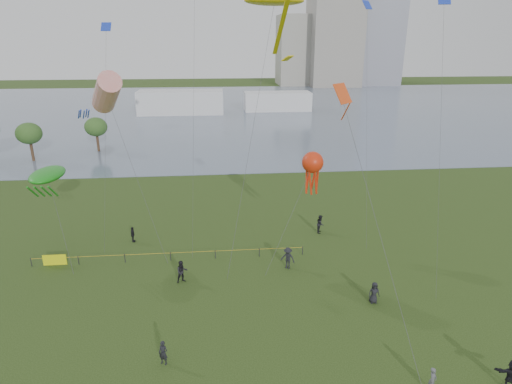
{
  "coord_description": "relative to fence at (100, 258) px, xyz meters",
  "views": [
    {
      "loc": [
        -2.75,
        -19.85,
        18.8
      ],
      "look_at": [
        0.0,
        10.0,
        8.0
      ],
      "focal_mm": 30.0,
      "sensor_mm": 36.0,
      "label": 1
    }
  ],
  "objects": [
    {
      "name": "spectator_d",
      "position": [
        21.98,
        -7.96,
        0.29
      ],
      "size": [
        0.83,
        0.54,
        1.69
      ],
      "primitive_type": "imported",
      "rotation": [
        0.0,
        0.0,
        -0.0
      ],
      "color": "black",
      "rests_on": "ground_plane"
    },
    {
      "name": "building_low",
      "position": [
        45.38,
        153.26,
        13.45
      ],
      "size": [
        16.0,
        18.0,
        28.0
      ],
      "primitive_type": "cube",
      "color": "gray",
      "rests_on": "ground_plane"
    },
    {
      "name": "spectator_b",
      "position": [
        16.35,
        -2.32,
        0.42
      ],
      "size": [
        1.46,
        1.26,
        1.96
      ],
      "primitive_type": "imported",
      "rotation": [
        0.0,
        0.0,
        -0.52
      ],
      "color": "black",
      "rests_on": "ground_plane"
    },
    {
      "name": "kite_stingray",
      "position": [
        15.98,
        5.98,
        21.29
      ],
      "size": [
        7.6,
        11.45,
        22.33
      ],
      "rotation": [
        0.0,
        0.0,
        0.25
      ],
      "color": "#3F3F42"
    },
    {
      "name": "pavilion_right",
      "position": [
        27.38,
        83.26,
        1.95
      ],
      "size": [
        18.0,
        7.0,
        5.0
      ],
      "primitive_type": "cube",
      "color": "silver",
      "rests_on": "ground_plane"
    },
    {
      "name": "kite_flyer",
      "position": [
        22.21,
        -16.66,
        0.24
      ],
      "size": [
        0.68,
        0.67,
        1.58
      ],
      "primitive_type": "imported",
      "rotation": [
        0.0,
        0.0,
        0.77
      ],
      "color": "#515258",
      "rests_on": "ground_plane"
    },
    {
      "name": "spectator_f",
      "position": [
        6.95,
        -13.08,
        0.25
      ],
      "size": [
        0.69,
        0.59,
        1.61
      ],
      "primitive_type": "imported",
      "rotation": [
        0.0,
        0.0,
        -0.41
      ],
      "color": "black",
      "rests_on": "ground_plane"
    },
    {
      "name": "kite_windsock",
      "position": [
        1.17,
        4.13,
        13.8
      ],
      "size": [
        7.17,
        7.31,
        16.36
      ],
      "rotation": [
        0.0,
        0.0,
        0.12
      ],
      "color": "#3F3F42"
    },
    {
      "name": "spectator_a",
      "position": [
        7.42,
        -3.72,
        0.39
      ],
      "size": [
        1.11,
        0.99,
        1.9
      ],
      "primitive_type": "imported",
      "rotation": [
        0.0,
        0.0,
        0.36
      ],
      "color": "black",
      "rests_on": "ground_plane"
    },
    {
      "name": "fence",
      "position": [
        0.0,
        0.0,
        0.0
      ],
      "size": [
        24.07,
        0.07,
        1.05
      ],
      "color": "black",
      "rests_on": "ground_plane"
    },
    {
      "name": "pavilion_left",
      "position": [
        1.38,
        80.26,
        2.45
      ],
      "size": [
        22.0,
        8.0,
        6.0
      ],
      "primitive_type": "cube",
      "color": "silver",
      "rests_on": "ground_plane"
    },
    {
      "name": "spectator_g",
      "position": [
        20.85,
        4.6,
        0.39
      ],
      "size": [
        0.96,
        1.09,
        1.89
      ],
      "primitive_type": "imported",
      "rotation": [
        0.0,
        0.0,
        1.26
      ],
      "color": "black",
      "rests_on": "ground_plane"
    },
    {
      "name": "kite_delta",
      "position": [
        18.74,
        -8.27,
        14.14
      ],
      "size": [
        3.51,
        11.43,
        16.13
      ],
      "rotation": [
        0.0,
        0.0,
        0.08
      ],
      "color": "#3F3F42"
    },
    {
      "name": "building_mid",
      "position": [
        59.38,
        147.26,
        18.45
      ],
      "size": [
        20.0,
        20.0,
        38.0
      ],
      "primitive_type": "cube",
      "color": "gray",
      "rests_on": "ground_plane"
    },
    {
      "name": "kite_octopus",
      "position": [
        19.09,
        1.74,
        7.66
      ],
      "size": [
        5.77,
        6.03,
        9.3
      ],
      "rotation": [
        0.0,
        0.0,
        0.27
      ],
      "color": "#3F3F42"
    },
    {
      "name": "ground_plane",
      "position": [
        13.38,
        -14.74,
        -0.55
      ],
      "size": [
        400.0,
        400.0,
        0.0
      ],
      "primitive_type": "plane",
      "color": "#1F3210"
    },
    {
      "name": "kite_creature",
      "position": [
        -4.16,
        2.27,
        7.09
      ],
      "size": [
        3.68,
        6.4,
        8.14
      ],
      "rotation": [
        0.0,
        0.0,
        -0.28
      ],
      "color": "#3F3F42"
    },
    {
      "name": "lake",
      "position": [
        13.38,
        85.26,
        -0.53
      ],
      "size": [
        400.0,
        120.0,
        0.08
      ],
      "primitive_type": "cube",
      "color": "slate",
      "rests_on": "ground_plane"
    },
    {
      "name": "spectator_e",
      "position": [
        26.75,
        -16.83,
        0.38
      ],
      "size": [
        1.82,
        1.04,
        1.87
      ],
      "primitive_type": "imported",
      "rotation": [
        0.0,
        0.0,
        2.84
      ],
      "color": "black",
      "rests_on": "ground_plane"
    },
    {
      "name": "spectator_c",
      "position": [
        2.11,
        4.14,
        0.22
      ],
      "size": [
        0.41,
        0.92,
        1.56
      ],
      "primitive_type": "imported",
      "rotation": [
        0.0,
        0.0,
        1.54
      ],
      "color": "black",
      "rests_on": "ground_plane"
    }
  ]
}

